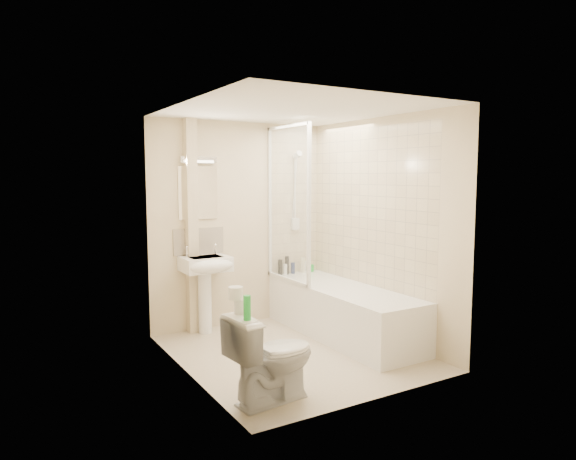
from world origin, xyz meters
TOP-DOWN VIEW (x-y plane):
  - floor at (0.00, 0.00)m, footprint 2.50×2.50m
  - wall_back at (0.00, 1.25)m, footprint 2.20×0.02m
  - wall_left at (-1.10, 0.00)m, footprint 0.02×2.50m
  - wall_right at (1.10, 0.00)m, footprint 0.02×2.50m
  - ceiling at (0.00, 0.00)m, footprint 2.20×2.50m
  - tile_back at (0.75, 1.24)m, footprint 0.70×0.01m
  - tile_right at (1.09, 0.20)m, footprint 0.01×2.10m
  - pipe_boxing at (-0.62, 1.19)m, footprint 0.12×0.12m
  - splashback at (-0.52, 1.24)m, footprint 0.60×0.02m
  - mirror at (-0.52, 1.24)m, footprint 0.46×0.01m
  - strip_light at (-0.52, 1.22)m, footprint 0.42×0.07m
  - bathtub at (0.75, 0.20)m, footprint 0.70×2.10m
  - shower_screen at (0.40, 0.80)m, footprint 0.04×0.92m
  - shower_fixture at (0.75, 1.19)m, footprint 0.10×0.16m
  - pedestal_sink at (-0.52, 1.01)m, footprint 0.52×0.48m
  - bottle_black_a at (0.50, 1.16)m, footprint 0.05×0.05m
  - bottle_white_a at (0.58, 1.16)m, footprint 0.05×0.05m
  - bottle_black_b at (0.60, 1.16)m, footprint 0.05×0.05m
  - bottle_blue at (0.69, 1.16)m, footprint 0.05×0.05m
  - bottle_cream at (0.83, 1.16)m, footprint 0.06×0.06m
  - bottle_white_b at (0.85, 1.16)m, footprint 0.06×0.06m
  - bottle_green at (0.96, 1.16)m, footprint 0.07×0.07m
  - toilet at (-0.72, -0.85)m, footprint 0.56×0.80m
  - toilet_roll_lower at (-0.94, -0.77)m, footprint 0.12×0.12m
  - toilet_roll_upper at (-0.99, -0.77)m, footprint 0.11×0.11m
  - green_bottle at (-0.99, -0.97)m, footprint 0.05×0.05m

SIDE VIEW (x-z plane):
  - floor at x=0.00m, z-range 0.00..0.00m
  - bathtub at x=0.75m, z-range 0.01..0.56m
  - toilet at x=-0.72m, z-range 0.00..0.72m
  - bottle_green at x=0.96m, z-range 0.55..0.64m
  - bottle_white_a at x=0.58m, z-range 0.55..0.68m
  - bottle_blue at x=0.69m, z-range 0.55..0.69m
  - bottle_white_b at x=0.85m, z-range 0.55..0.70m
  - bottle_cream at x=0.83m, z-range 0.55..0.74m
  - bottle_black_a at x=0.50m, z-range 0.55..0.74m
  - bottle_black_b at x=0.60m, z-range 0.55..0.78m
  - pedestal_sink at x=-0.52m, z-range 0.20..1.20m
  - toilet_roll_lower at x=-0.94m, z-range 0.72..0.84m
  - green_bottle at x=-0.99m, z-range 0.72..0.91m
  - toilet_roll_upper at x=-0.99m, z-range 0.84..0.93m
  - splashback at x=-0.52m, z-range 0.88..1.18m
  - wall_back at x=0.00m, z-range 0.00..2.40m
  - wall_left at x=-1.10m, z-range 0.00..2.40m
  - wall_right at x=1.10m, z-range 0.00..2.40m
  - pipe_boxing at x=-0.62m, z-range 0.00..2.40m
  - tile_back at x=0.75m, z-range 0.55..2.30m
  - tile_right at x=1.09m, z-range 0.55..2.30m
  - shower_screen at x=0.40m, z-range 0.55..2.35m
  - shower_fixture at x=0.75m, z-range 1.05..2.04m
  - mirror at x=-0.52m, z-range 1.28..1.88m
  - strip_light at x=-0.52m, z-range 1.92..1.98m
  - ceiling at x=0.00m, z-range 2.39..2.41m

